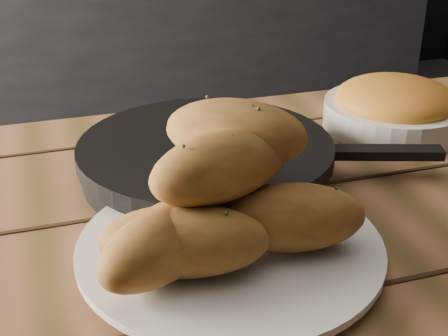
{
  "coord_description": "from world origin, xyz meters",
  "views": [
    {
      "loc": [
        -0.43,
        -1.19,
        1.11
      ],
      "look_at": [
        -0.27,
        -0.67,
        0.84
      ],
      "focal_mm": 50.0,
      "sensor_mm": 36.0,
      "label": 1
    }
  ],
  "objects_px": {
    "skillet": "(207,158)",
    "plate": "(230,249)",
    "table": "(280,320)",
    "bread_rolls": "(218,198)",
    "bowl": "(394,107)"
  },
  "relations": [
    {
      "from": "table",
      "to": "skillet",
      "type": "relative_size",
      "value": 3.1
    },
    {
      "from": "table",
      "to": "skillet",
      "type": "height_order",
      "value": "skillet"
    },
    {
      "from": "plate",
      "to": "skillet",
      "type": "height_order",
      "value": "skillet"
    },
    {
      "from": "table",
      "to": "bowl",
      "type": "height_order",
      "value": "bowl"
    },
    {
      "from": "plate",
      "to": "bread_rolls",
      "type": "xyz_separation_m",
      "value": [
        -0.01,
        -0.0,
        0.06
      ]
    },
    {
      "from": "bread_rolls",
      "to": "skillet",
      "type": "xyz_separation_m",
      "value": [
        0.04,
        0.18,
        -0.05
      ]
    },
    {
      "from": "bowl",
      "to": "table",
      "type": "bearing_deg",
      "value": -139.03
    },
    {
      "from": "skillet",
      "to": "bread_rolls",
      "type": "bearing_deg",
      "value": -102.92
    },
    {
      "from": "table",
      "to": "skillet",
      "type": "xyz_separation_m",
      "value": [
        -0.04,
        0.17,
        0.13
      ]
    },
    {
      "from": "skillet",
      "to": "plate",
      "type": "bearing_deg",
      "value": -99.05
    },
    {
      "from": "table",
      "to": "plate",
      "type": "xyz_separation_m",
      "value": [
        -0.06,
        -0.01,
        0.12
      ]
    },
    {
      "from": "skillet",
      "to": "table",
      "type": "bearing_deg",
      "value": -78.22
    },
    {
      "from": "bread_rolls",
      "to": "skillet",
      "type": "height_order",
      "value": "bread_rolls"
    },
    {
      "from": "bread_rolls",
      "to": "bowl",
      "type": "bearing_deg",
      "value": 35.8
    },
    {
      "from": "plate",
      "to": "bread_rolls",
      "type": "bearing_deg",
      "value": -168.27
    }
  ]
}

